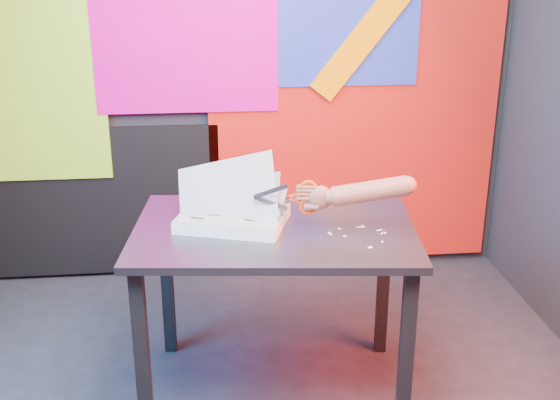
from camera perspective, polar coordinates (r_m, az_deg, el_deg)
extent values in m
cube|color=#26272B|center=(3.76, -3.77, 13.34)|extent=(3.00, 0.01, 2.70)
cube|color=#26272B|center=(0.87, 4.38, -11.23)|extent=(3.00, 0.01, 2.70)
cube|color=red|center=(3.90, 6.05, 6.05)|extent=(1.60, 0.02, 1.60)
cube|color=#2738B3|center=(3.77, 4.91, 14.85)|extent=(0.85, 0.02, 0.75)
cube|color=#DE0088|center=(3.71, -7.70, 13.11)|extent=(0.95, 0.02, 0.80)
cube|color=#97DB25|center=(3.86, -19.60, 8.65)|extent=(0.75, 0.02, 1.00)
cube|color=black|center=(3.99, -14.28, -0.19)|extent=(1.30, 0.02, 0.85)
cube|color=black|center=(2.71, -11.15, -12.32)|extent=(0.05, 0.05, 0.72)
cube|color=black|center=(3.23, -9.16, -6.48)|extent=(0.05, 0.05, 0.72)
cube|color=black|center=(2.70, 10.21, -12.37)|extent=(0.05, 0.05, 0.72)
cube|color=black|center=(3.23, 8.40, -6.50)|extent=(0.05, 0.05, 0.72)
cube|color=#3D3D3D|center=(2.76, -0.46, -2.50)|extent=(1.17, 0.84, 0.03)
cube|color=silver|center=(2.78, -3.85, -1.52)|extent=(0.48, 0.41, 0.05)
cube|color=silver|center=(2.77, -3.86, -1.04)|extent=(0.47, 0.41, 0.00)
cube|color=silver|center=(2.77, -3.87, -0.95)|extent=(0.45, 0.39, 0.12)
cube|color=silver|center=(2.77, -4.10, -0.38)|extent=(0.42, 0.35, 0.21)
cube|color=silver|center=(2.77, -4.34, 0.63)|extent=(0.39, 0.29, 0.30)
cylinder|color=#313034|center=(2.70, -8.42, -1.76)|extent=(0.01, 0.01, 0.00)
cylinder|color=#313034|center=(2.69, -7.85, -1.80)|extent=(0.01, 0.01, 0.00)
cylinder|color=#313034|center=(2.68, -7.28, -1.85)|extent=(0.01, 0.01, 0.00)
cylinder|color=#313034|center=(2.67, -6.70, -1.90)|extent=(0.01, 0.01, 0.00)
cylinder|color=#313034|center=(2.67, -6.12, -1.95)|extent=(0.01, 0.01, 0.00)
cylinder|color=#313034|center=(2.66, -5.54, -2.00)|extent=(0.01, 0.01, 0.00)
cylinder|color=#313034|center=(2.65, -4.96, -2.05)|extent=(0.01, 0.01, 0.00)
cylinder|color=#313034|center=(2.64, -4.37, -2.10)|extent=(0.01, 0.01, 0.00)
cylinder|color=#313034|center=(2.63, -3.77, -2.16)|extent=(0.01, 0.01, 0.00)
cylinder|color=#313034|center=(2.63, -3.18, -2.21)|extent=(0.01, 0.01, 0.00)
cylinder|color=#313034|center=(2.62, -2.58, -2.26)|extent=(0.01, 0.01, 0.00)
cylinder|color=#313034|center=(2.61, -1.98, -2.31)|extent=(0.01, 0.01, 0.00)
cylinder|color=#313034|center=(2.61, -1.37, -2.36)|extent=(0.01, 0.01, 0.00)
cylinder|color=#313034|center=(2.60, -0.76, -2.41)|extent=(0.01, 0.01, 0.00)
cylinder|color=#313034|center=(2.94, -6.60, 0.20)|extent=(0.01, 0.01, 0.00)
cylinder|color=#313034|center=(2.93, -6.08, 0.16)|extent=(0.01, 0.01, 0.00)
cylinder|color=#313034|center=(2.92, -5.55, 0.13)|extent=(0.01, 0.01, 0.00)
cylinder|color=#313034|center=(2.92, -5.02, 0.09)|extent=(0.01, 0.01, 0.00)
cylinder|color=#313034|center=(2.91, -4.48, 0.05)|extent=(0.01, 0.01, 0.00)
cylinder|color=#313034|center=(2.90, -3.95, 0.01)|extent=(0.01, 0.01, 0.00)
cylinder|color=#313034|center=(2.89, -3.41, -0.04)|extent=(0.01, 0.01, 0.00)
cylinder|color=#313034|center=(2.89, -2.86, -0.08)|extent=(0.01, 0.01, 0.00)
cylinder|color=#313034|center=(2.88, -2.32, -0.12)|extent=(0.01, 0.01, 0.00)
cylinder|color=#313034|center=(2.87, -1.77, -0.16)|extent=(0.01, 0.01, 0.00)
cylinder|color=#313034|center=(2.87, -1.22, -0.20)|extent=(0.01, 0.01, 0.00)
cylinder|color=#313034|center=(2.86, -0.67, -0.24)|extent=(0.01, 0.01, 0.00)
cylinder|color=#313034|center=(2.86, -0.11, -0.28)|extent=(0.01, 0.01, 0.00)
cylinder|color=#313034|center=(2.85, 0.45, -0.32)|extent=(0.01, 0.01, 0.00)
cube|color=black|center=(2.84, -5.44, -0.48)|extent=(0.07, 0.03, 0.00)
cube|color=black|center=(2.79, -3.27, -0.82)|extent=(0.05, 0.03, 0.00)
cube|color=black|center=(2.74, -4.96, -1.26)|extent=(0.09, 0.04, 0.00)
cube|color=black|center=(2.69, -2.48, -1.64)|extent=(0.04, 0.02, 0.00)
cube|color=black|center=(2.72, -6.72, -1.46)|extent=(0.05, 0.03, 0.00)
cube|color=black|center=(2.83, -2.36, -0.48)|extent=(0.06, 0.03, 0.00)
cube|color=#A0A2BC|center=(2.67, -0.76, 0.71)|extent=(0.13, 0.02, 0.06)
cube|color=#A0A2BC|center=(2.69, -0.75, -0.24)|extent=(0.13, 0.02, 0.06)
cylinder|color=#A0A2BC|center=(2.68, 0.62, 0.22)|extent=(0.02, 0.01, 0.01)
cube|color=red|center=(2.68, 1.12, 0.02)|extent=(0.05, 0.02, 0.03)
cube|color=red|center=(2.68, 1.12, 0.41)|extent=(0.05, 0.02, 0.03)
torus|color=red|center=(2.67, 2.32, 0.90)|extent=(0.07, 0.02, 0.07)
torus|color=red|center=(2.69, 2.30, -0.49)|extent=(0.07, 0.02, 0.07)
ellipsoid|color=brown|center=(2.68, 3.32, 0.19)|extent=(0.09, 0.05, 0.10)
cylinder|color=brown|center=(2.68, 2.31, 0.13)|extent=(0.07, 0.03, 0.02)
cylinder|color=brown|center=(2.67, 2.31, 0.47)|extent=(0.07, 0.03, 0.02)
cylinder|color=brown|center=(2.67, 2.32, 0.77)|extent=(0.06, 0.03, 0.02)
cylinder|color=brown|center=(2.66, 2.32, 1.04)|extent=(0.06, 0.03, 0.02)
cylinder|color=brown|center=(2.68, 2.60, -0.57)|extent=(0.06, 0.04, 0.03)
cylinder|color=brown|center=(2.68, 4.30, 0.26)|extent=(0.06, 0.07, 0.06)
cylinder|color=brown|center=(2.68, 7.30, 0.72)|extent=(0.30, 0.12, 0.13)
sphere|color=brown|center=(2.69, 10.29, 1.18)|extent=(0.07, 0.07, 0.07)
cube|color=white|center=(2.74, 4.85, -2.34)|extent=(0.01, 0.02, 0.00)
cube|color=white|center=(2.65, 8.33, -3.37)|extent=(0.01, 0.01, 0.00)
cube|color=white|center=(2.73, 8.52, -2.65)|extent=(0.01, 0.02, 0.00)
cube|color=white|center=(2.70, 4.07, -2.73)|extent=(0.02, 0.03, 0.00)
cube|color=white|center=(2.75, 8.10, -2.44)|extent=(0.02, 0.02, 0.00)
cube|color=white|center=(2.78, 6.77, -2.13)|extent=(0.01, 0.02, 0.00)
cube|color=white|center=(2.68, 5.30, -2.93)|extent=(0.01, 0.01, 0.00)
cube|color=white|center=(2.77, 6.49, -2.20)|extent=(0.03, 0.01, 0.00)
cube|color=white|center=(2.59, 7.34, -3.83)|extent=(0.02, 0.02, 0.00)
cube|color=white|center=(2.72, 8.26, -2.71)|extent=(0.01, 0.01, 0.00)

